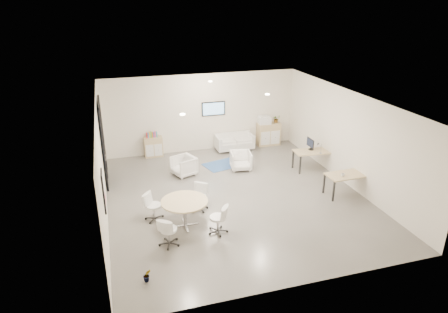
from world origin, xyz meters
name	(u,v)px	position (x,y,z in m)	size (l,w,h in m)	color
room_shell	(236,151)	(0.00, 0.00, 1.60)	(9.60, 10.60, 4.80)	#5F5C56
glass_door	(102,140)	(-3.95, 2.51, 1.50)	(0.09, 1.90, 2.85)	black
artwork	(104,191)	(-3.97, -1.60, 1.55)	(0.05, 0.54, 1.04)	black
wall_tv	(213,109)	(0.50, 4.46, 1.75)	(0.98, 0.06, 0.58)	black
ceiling_spots	(222,95)	(-0.20, 0.83, 3.18)	(3.14, 4.14, 0.03)	#FFEAC6
sideboard_left	(153,147)	(-2.07, 4.28, 0.41)	(0.73, 0.38, 0.82)	tan
sideboard_right	(268,134)	(2.90, 4.24, 0.49)	(0.98, 0.47, 0.98)	tan
books	(152,135)	(-2.10, 4.29, 0.93)	(0.43, 0.14, 0.22)	red
printer	(264,120)	(2.69, 4.24, 1.15)	(0.53, 0.45, 0.36)	white
loveseat	(234,142)	(1.29, 4.10, 0.32)	(1.58, 0.81, 0.59)	silver
blue_rug	(223,164)	(0.39, 2.65, 0.01)	(1.46, 0.97, 0.01)	#305195
armchair_left	(184,165)	(-1.25, 2.15, 0.39)	(0.75, 0.70, 0.77)	silver
armchair_right	(241,160)	(0.89, 2.05, 0.38)	(0.74, 0.69, 0.76)	silver
desk_rear	(313,153)	(3.46, 1.32, 0.65)	(1.43, 0.80, 0.72)	tan
desk_front	(347,176)	(3.53, -0.88, 0.65)	(1.42, 0.75, 0.73)	tan
monitor	(310,144)	(3.42, 1.47, 0.96)	(0.20, 0.50, 0.44)	black
round_table	(185,203)	(-1.90, -1.29, 0.72)	(1.31, 1.31, 0.80)	tan
meeting_chairs	(185,213)	(-1.90, -1.29, 0.41)	(2.39, 2.39, 0.82)	white
plant_cabinet	(276,120)	(3.24, 4.25, 1.11)	(0.30, 0.34, 0.26)	#3F7F3F
plant_floor	(147,279)	(-3.20, -3.38, 0.07)	(0.18, 0.33, 0.15)	#3F7F3F
cup	(343,175)	(3.28, -0.98, 0.78)	(0.11, 0.09, 0.11)	white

